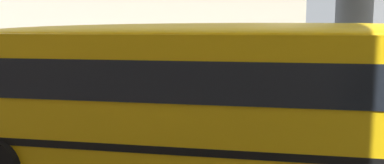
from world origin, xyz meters
name	(u,v)px	position (x,y,z in m)	size (l,w,h in m)	color
sidewalk_far	(304,103)	(0.00, 7.25, 0.01)	(120.00, 3.00, 0.01)	gray
school_bus	(238,91)	(-1.55, -1.23, 1.66)	(12.55, 2.97, 2.80)	yellow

